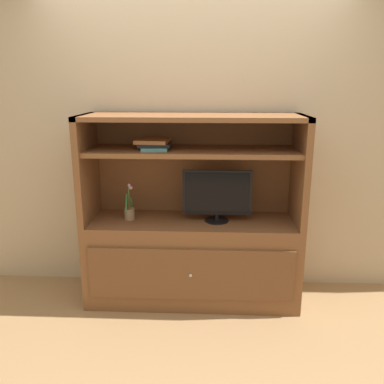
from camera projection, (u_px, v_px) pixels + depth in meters
name	position (u px, v px, depth m)	size (l,w,h in m)	color
ground_plane	(190.00, 323.00, 3.04)	(8.00, 8.00, 0.00)	#99754C
painted_rear_wall	(194.00, 128.00, 3.40)	(6.00, 0.10, 2.80)	tan
media_console	(192.00, 242.00, 3.30)	(1.72, 0.57, 1.53)	brown
tv_monitor	(217.00, 195.00, 3.16)	(0.55, 0.19, 0.42)	black
potted_plant	(129.00, 212.00, 3.26)	(0.09, 0.09, 0.30)	#8C7251
magazine_stack	(154.00, 144.00, 3.10)	(0.27, 0.33, 0.08)	teal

